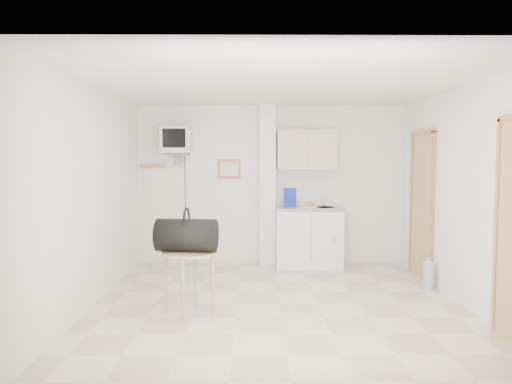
{
  "coord_description": "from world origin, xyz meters",
  "views": [
    {
      "loc": [
        -0.29,
        -5.64,
        1.69
      ],
      "look_at": [
        -0.24,
        0.6,
        1.25
      ],
      "focal_mm": 35.0,
      "sensor_mm": 36.0,
      "label": 1
    }
  ],
  "objects_px": {
    "crt_television": "(176,141)",
    "water_bottle": "(428,274)",
    "duffel_bag": "(187,235)",
    "round_table": "(189,260)"
  },
  "relations": [
    {
      "from": "crt_television",
      "to": "duffel_bag",
      "type": "height_order",
      "value": "crt_television"
    },
    {
      "from": "round_table",
      "to": "water_bottle",
      "type": "relative_size",
      "value": 1.7
    },
    {
      "from": "duffel_bag",
      "to": "water_bottle",
      "type": "bearing_deg",
      "value": 25.47
    },
    {
      "from": "duffel_bag",
      "to": "water_bottle",
      "type": "relative_size",
      "value": 1.7
    },
    {
      "from": "round_table",
      "to": "duffel_bag",
      "type": "xyz_separation_m",
      "value": [
        -0.03,
        -0.01,
        0.27
      ]
    },
    {
      "from": "round_table",
      "to": "duffel_bag",
      "type": "distance_m",
      "value": 0.28
    },
    {
      "from": "crt_television",
      "to": "duffel_bag",
      "type": "distance_m",
      "value": 2.64
    },
    {
      "from": "crt_television",
      "to": "water_bottle",
      "type": "relative_size",
      "value": 5.4
    },
    {
      "from": "crt_television",
      "to": "round_table",
      "type": "bearing_deg",
      "value": -78.5
    },
    {
      "from": "round_table",
      "to": "duffel_bag",
      "type": "height_order",
      "value": "duffel_bag"
    }
  ]
}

